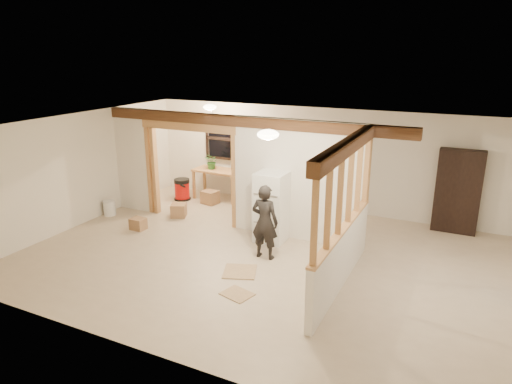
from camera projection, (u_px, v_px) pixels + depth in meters
The scene contains 28 objects.
floor at pixel (263, 258), 8.70m from camera, with size 9.00×6.50×0.01m, color #C3AE91.
ceiling at pixel (264, 128), 7.96m from camera, with size 9.00×6.50×0.01m, color white.
wall_back at pixel (319, 159), 11.13m from camera, with size 9.00×0.01×2.50m, color silver.
wall_front at pixel (152, 269), 5.54m from camera, with size 9.00×0.01×2.50m, color silver.
wall_left at pixel (81, 169), 10.19m from camera, with size 0.01×6.50×2.50m, color silver.
partition_left_stub at pixel (133, 160), 11.04m from camera, with size 0.90×0.12×2.50m, color white.
partition_center at pixel (297, 181), 9.28m from camera, with size 2.80×0.12×2.50m, color white.
doorway_frame at pixel (190, 174), 10.40m from camera, with size 2.46×0.14×2.20m, color tan.
header_beam_back at pixel (244, 122), 9.44m from camera, with size 7.00×0.18×0.22m, color #57351E.
header_beam_right at pixel (348, 146), 6.99m from camera, with size 0.18×3.30×0.22m, color #57351E.
pony_wall at pixel (341, 258), 7.55m from camera, with size 0.12×3.20×1.00m, color white.
stud_partition at pixel (345, 191), 7.20m from camera, with size 0.14×3.20×1.32m, color tan.
window_back at pixel (225, 139), 12.05m from camera, with size 1.12×0.10×1.10m, color black.
ceiling_dome_main at pixel (268, 135), 7.41m from camera, with size 0.36×0.36×0.16m, color #FFEABF.
ceiling_dome_util at pixel (210, 107), 10.98m from camera, with size 0.32×0.32×0.14m, color #FFEABF.
hanging_bulb at pixel (213, 125), 10.26m from camera, with size 0.07×0.07×0.07m, color #FFD88C.
refrigerator at pixel (271, 207), 9.31m from camera, with size 0.60×0.58×1.46m, color white.
woman at pixel (265, 222), 8.52m from camera, with size 0.53×0.35×1.44m, color black.
work_table at pixel (218, 184), 12.08m from camera, with size 1.27×0.63×0.80m, color tan.
potted_plant at pixel (212, 161), 11.95m from camera, with size 0.36×0.32×0.41m, color #2E7731.
shop_vac at pixel (182, 189), 12.01m from camera, with size 0.44×0.44×0.58m, color #B00E0A.
bookshelf at pixel (458, 192), 9.73m from camera, with size 0.91×0.30×1.82m, color black.
bucket at pixel (109, 208), 10.92m from camera, with size 0.28×0.28×0.36m, color white.
box_util_a at pixel (210, 197), 11.75m from camera, with size 0.39×0.34×0.34m, color #9C714B.
box_util_b at pixel (179, 210), 10.83m from camera, with size 0.34×0.34×0.32m, color #9C714B.
box_front at pixel (138, 224), 10.06m from camera, with size 0.32×0.26×0.26m, color #9C714B.
floor_panel_near at pixel (240, 271), 8.15m from camera, with size 0.57×0.57×0.02m, color tan.
floor_panel_far at pixel (237, 294), 7.40m from camera, with size 0.48×0.38×0.02m, color tan.
Camera 1 is at (3.31, -7.21, 3.79)m, focal length 32.00 mm.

